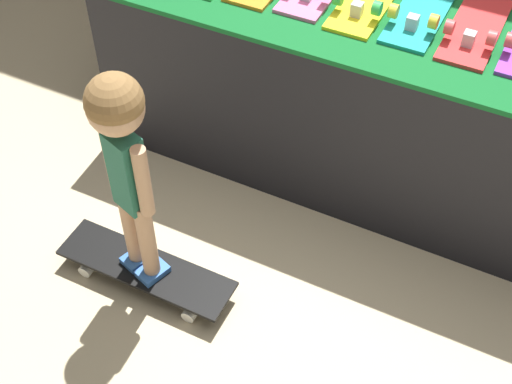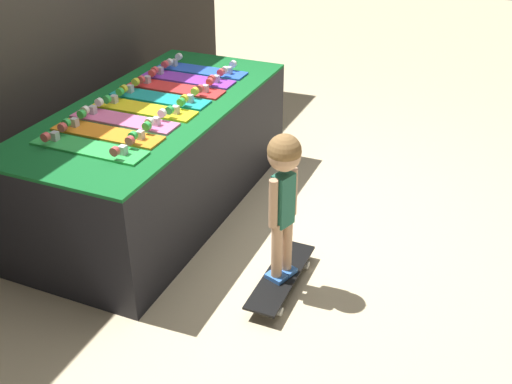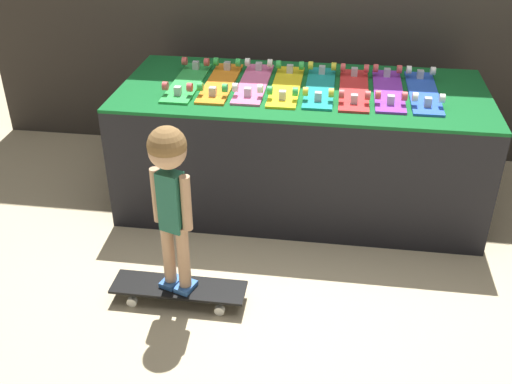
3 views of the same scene
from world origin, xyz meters
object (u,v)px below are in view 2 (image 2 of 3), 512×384
object	(u,v)px
skateboard_on_floor	(281,277)
skateboard_red_on_rack	(176,87)
skateboard_blue_on_rack	(201,69)
child	(284,181)
skateboard_pink_on_rack	(124,119)
skateboard_teal_on_rack	(160,97)
skateboard_purple_on_rack	(188,77)
skateboard_yellow_on_rack	(145,107)
skateboard_green_on_rack	(89,146)
skateboard_orange_on_rack	(107,132)

from	to	relation	value
skateboard_on_floor	skateboard_red_on_rack	bearing A→B (deg)	53.30
skateboard_blue_on_rack	child	distance (m)	1.70
skateboard_pink_on_rack	skateboard_red_on_rack	bearing A→B (deg)	-1.66
skateboard_pink_on_rack	skateboard_teal_on_rack	xyz separation A→B (m)	(0.41, -0.01, 0.00)
skateboard_purple_on_rack	child	distance (m)	1.56
skateboard_teal_on_rack	skateboard_purple_on_rack	xyz separation A→B (m)	(0.41, 0.01, 0.00)
skateboard_teal_on_rack	child	bearing A→B (deg)	-119.23
skateboard_yellow_on_rack	skateboard_blue_on_rack	distance (m)	0.82
skateboard_teal_on_rack	skateboard_red_on_rack	distance (m)	0.21
skateboard_pink_on_rack	skateboard_red_on_rack	xyz separation A→B (m)	(0.62, -0.02, 0.00)
skateboard_pink_on_rack	skateboard_on_floor	size ratio (longest dim) A/B	1.01
skateboard_yellow_on_rack	skateboard_red_on_rack	size ratio (longest dim) A/B	1.00
skateboard_yellow_on_rack	child	xyz separation A→B (m)	(-0.43, -1.13, -0.08)
skateboard_yellow_on_rack	skateboard_on_floor	world-z (taller)	skateboard_yellow_on_rack
skateboard_pink_on_rack	skateboard_on_floor	xyz separation A→B (m)	(-0.23, -1.15, -0.73)
skateboard_green_on_rack	skateboard_on_floor	world-z (taller)	skateboard_green_on_rack
skateboard_red_on_rack	skateboard_pink_on_rack	bearing A→B (deg)	178.34
skateboard_orange_on_rack	skateboard_pink_on_rack	world-z (taller)	same
skateboard_pink_on_rack	child	size ratio (longest dim) A/B	0.78
skateboard_purple_on_rack	child	world-z (taller)	child
skateboard_orange_on_rack	skateboard_on_floor	bearing A→B (deg)	-91.08
skateboard_orange_on_rack	skateboard_purple_on_rack	size ratio (longest dim) A/B	1.00
skateboard_green_on_rack	skateboard_teal_on_rack	distance (m)	0.82
skateboard_purple_on_rack	skateboard_teal_on_rack	bearing A→B (deg)	-179.03
skateboard_teal_on_rack	child	world-z (taller)	child
skateboard_green_on_rack	skateboard_orange_on_rack	bearing A→B (deg)	5.29
skateboard_green_on_rack	skateboard_red_on_rack	bearing A→B (deg)	1.06
skateboard_yellow_on_rack	skateboard_purple_on_rack	xyz separation A→B (m)	(0.62, 0.02, 0.00)
skateboard_orange_on_rack	skateboard_blue_on_rack	bearing A→B (deg)	0.53
skateboard_blue_on_rack	skateboard_on_floor	size ratio (longest dim) A/B	1.01
child	skateboard_purple_on_rack	bearing A→B (deg)	66.11
skateboard_orange_on_rack	skateboard_teal_on_rack	distance (m)	0.62
skateboard_yellow_on_rack	child	bearing A→B (deg)	-110.93
skateboard_green_on_rack	skateboard_teal_on_rack	bearing A→B (deg)	1.91
skateboard_red_on_rack	skateboard_on_floor	distance (m)	1.59
skateboard_green_on_rack	skateboard_on_floor	xyz separation A→B (m)	(0.18, -1.12, -0.73)
skateboard_green_on_rack	skateboard_orange_on_rack	distance (m)	0.21
skateboard_on_floor	skateboard_orange_on_rack	bearing A→B (deg)	88.92
skateboard_red_on_rack	skateboard_orange_on_rack	bearing A→B (deg)	180.00
skateboard_pink_on_rack	skateboard_red_on_rack	distance (m)	0.62
skateboard_red_on_rack	skateboard_green_on_rack	bearing A→B (deg)	-178.94
skateboard_green_on_rack	skateboard_on_floor	size ratio (longest dim) A/B	1.01
skateboard_teal_on_rack	skateboard_purple_on_rack	bearing A→B (deg)	0.97
skateboard_pink_on_rack	skateboard_purple_on_rack	world-z (taller)	same
skateboard_on_floor	skateboard_purple_on_rack	bearing A→B (deg)	47.55
skateboard_orange_on_rack	skateboard_on_floor	xyz separation A→B (m)	(-0.02, -1.13, -0.73)
skateboard_blue_on_rack	skateboard_pink_on_rack	bearing A→B (deg)	179.64
skateboard_teal_on_rack	skateboard_on_floor	size ratio (longest dim) A/B	1.01
skateboard_teal_on_rack	skateboard_blue_on_rack	size ratio (longest dim) A/B	1.00
skateboard_green_on_rack	child	bearing A→B (deg)	-80.60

